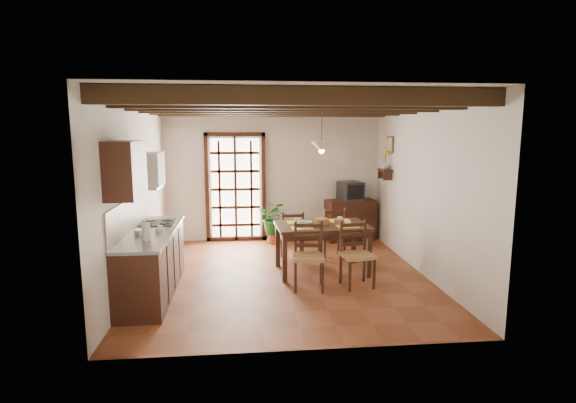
{
  "coord_description": "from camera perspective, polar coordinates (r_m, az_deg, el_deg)",
  "views": [
    {
      "loc": [
        -0.64,
        -6.95,
        2.34
      ],
      "look_at": [
        0.1,
        0.4,
        1.15
      ],
      "focal_mm": 28.0,
      "sensor_mm": 36.0,
      "label": 1
    }
  ],
  "objects": [
    {
      "name": "potted_plant",
      "position": [
        9.3,
        -1.73,
        -1.83
      ],
      "size": [
        2.07,
        1.95,
        1.82
      ],
      "primitive_type": "imported",
      "rotation": [
        0.0,
        0.0,
        -0.43
      ],
      "color": "#144C19",
      "rests_on": "ground_plane"
    },
    {
      "name": "sideboard",
      "position": [
        9.64,
        7.87,
        -2.35
      ],
      "size": [
        1.09,
        0.63,
        0.87
      ],
      "primitive_type": "cube",
      "rotation": [
        0.0,
        0.0,
        0.17
      ],
      "color": "black",
      "rests_on": "ground_plane"
    },
    {
      "name": "wall_shelf",
      "position": [
        9.03,
        12.23,
        3.67
      ],
      "size": [
        0.2,
        0.42,
        0.2
      ],
      "color": "black",
      "rests_on": "room_shell"
    },
    {
      "name": "chair_near_right",
      "position": [
        6.89,
        8.71,
        -8.15
      ],
      "size": [
        0.51,
        0.49,
        0.97
      ],
      "rotation": [
        0.0,
        0.0,
        0.15
      ],
      "color": "#A07544",
      "rests_on": "ground_plane"
    },
    {
      "name": "table_bowl",
      "position": [
        7.37,
        2.22,
        -2.69
      ],
      "size": [
        0.28,
        0.28,
        0.05
      ],
      "primitive_type": "imported",
      "rotation": [
        0.0,
        0.0,
        -0.37
      ],
      "color": "white",
      "rests_on": "dining_table"
    },
    {
      "name": "plant_pot",
      "position": [
        9.4,
        -1.71,
        -4.58
      ],
      "size": [
        0.33,
        0.33,
        0.2
      ],
      "primitive_type": "cone",
      "color": "maroon",
      "rests_on": "ground_plane"
    },
    {
      "name": "chair_far_left",
      "position": [
        8.15,
        0.51,
        -5.48
      ],
      "size": [
        0.42,
        0.4,
        0.9
      ],
      "rotation": [
        0.0,
        0.0,
        3.13
      ],
      "color": "#A07544",
      "rests_on": "ground_plane"
    },
    {
      "name": "upper_cabinet",
      "position": [
        5.85,
        -19.95,
        3.81
      ],
      "size": [
        0.35,
        0.8,
        0.7
      ],
      "primitive_type": "cube",
      "color": "black",
      "rests_on": "room_shell"
    },
    {
      "name": "dining_table",
      "position": [
        7.4,
        4.3,
        -3.69
      ],
      "size": [
        1.53,
        1.03,
        0.8
      ],
      "rotation": [
        0.0,
        0.0,
        0.05
      ],
      "color": "#391E12",
      "rests_on": "ground_plane"
    },
    {
      "name": "chair_near_left",
      "position": [
        6.71,
        2.64,
        -8.49
      ],
      "size": [
        0.5,
        0.48,
        0.98
      ],
      "rotation": [
        0.0,
        0.0,
        -0.11
      ],
      "color": "#A07544",
      "rests_on": "ground_plane"
    },
    {
      "name": "ceiling_beams",
      "position": [
        6.99,
        -0.5,
        12.02
      ],
      "size": [
        4.5,
        4.34,
        0.2
      ],
      "color": "black",
      "rests_on": "room_shell"
    },
    {
      "name": "crt_tv",
      "position": [
        9.53,
        7.96,
        1.33
      ],
      "size": [
        0.56,
        0.54,
        0.39
      ],
      "rotation": [
        0.0,
        0.0,
        0.32
      ],
      "color": "black",
      "rests_on": "sideboard"
    },
    {
      "name": "french_door",
      "position": [
        9.47,
        -6.68,
        2.02
      ],
      "size": [
        1.26,
        0.11,
        2.32
      ],
      "color": "white",
      "rests_on": "ground_plane"
    },
    {
      "name": "range_hood",
      "position": [
        7.07,
        -17.26,
        3.83
      ],
      "size": [
        0.38,
        0.6,
        0.54
      ],
      "color": "white",
      "rests_on": "room_shell"
    },
    {
      "name": "shelf_vase",
      "position": [
        9.02,
        12.26,
        4.55
      ],
      "size": [
        0.15,
        0.15,
        0.15
      ],
      "primitive_type": "imported",
      "color": "#B2BFB2",
      "rests_on": "wall_shelf"
    },
    {
      "name": "framed_picture",
      "position": [
        9.03,
        12.85,
        7.07
      ],
      "size": [
        0.03,
        0.32,
        0.32
      ],
      "color": "brown",
      "rests_on": "room_shell"
    },
    {
      "name": "room_shell",
      "position": [
        7.0,
        -0.49,
        4.86
      ],
      "size": [
        4.52,
        5.02,
        2.81
      ],
      "color": "silver",
      "rests_on": "ground_plane"
    },
    {
      "name": "chair_far_right",
      "position": [
        8.29,
        5.6,
        -5.17
      ],
      "size": [
        0.48,
        0.46,
        0.94
      ],
      "rotation": [
        0.0,
        0.0,
        3.25
      ],
      "color": "#A07544",
      "rests_on": "ground_plane"
    },
    {
      "name": "ground_plane",
      "position": [
        7.36,
        -0.47,
        -9.38
      ],
      "size": [
        5.0,
        5.0,
        0.0
      ],
      "primitive_type": "plane",
      "color": "brown"
    },
    {
      "name": "fuse_box",
      "position": [
        9.69,
        7.05,
        5.58
      ],
      "size": [
        0.25,
        0.03,
        0.32
      ],
      "primitive_type": "cube",
      "color": "white",
      "rests_on": "room_shell"
    },
    {
      "name": "shelf_flowers",
      "position": [
        9.01,
        12.3,
        5.86
      ],
      "size": [
        0.14,
        0.14,
        0.36
      ],
      "color": "yellow",
      "rests_on": "shelf_vase"
    },
    {
      "name": "counter_items",
      "position": [
        6.72,
        -16.92,
        -3.11
      ],
      "size": [
        0.5,
        1.43,
        0.25
      ],
      "color": "black",
      "rests_on": "kitchen_counter"
    },
    {
      "name": "table_setting",
      "position": [
        7.36,
        4.32,
        -2.29
      ],
      "size": [
        1.08,
        0.72,
        0.1
      ],
      "rotation": [
        0.0,
        0.0,
        0.05
      ],
      "color": "yellow",
      "rests_on": "dining_table"
    },
    {
      "name": "kitchen_counter",
      "position": [
        6.75,
        -16.88,
        -7.3
      ],
      "size": [
        0.64,
        2.25,
        1.38
      ],
      "color": "black",
      "rests_on": "ground_plane"
    },
    {
      "name": "pendant_lamp",
      "position": [
        7.32,
        4.29,
        7.07
      ],
      "size": [
        0.36,
        0.36,
        0.84
      ],
      "color": "black",
      "rests_on": "room_shell"
    }
  ]
}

